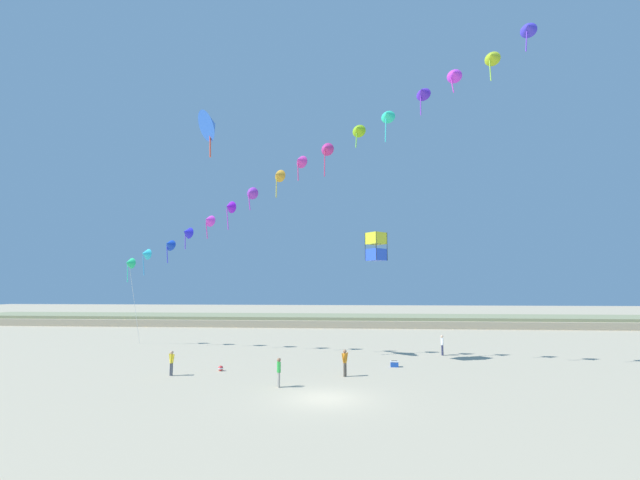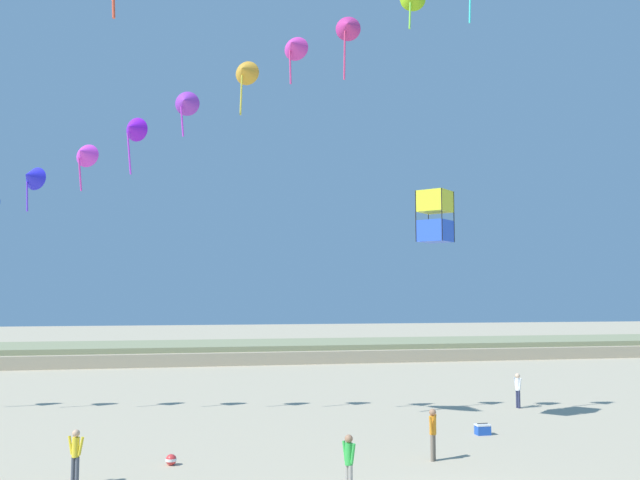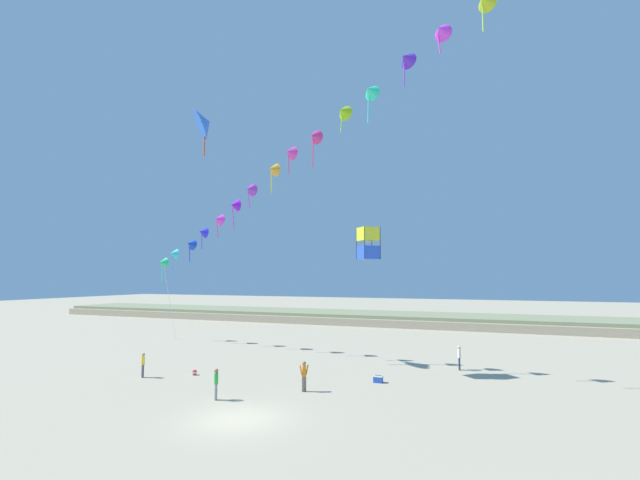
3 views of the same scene
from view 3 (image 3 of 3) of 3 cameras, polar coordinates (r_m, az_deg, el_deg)
The scene contains 11 objects.
ground_plane at distance 22.17m, azimuth -10.87°, elevation -22.43°, with size 240.00×240.00×0.00m, color tan.
dune_ridge at distance 63.82m, azimuth 11.33°, elevation -10.27°, with size 120.00×11.90×1.47m.
person_near_left at distance 25.28m, azimuth -13.69°, elevation -17.90°, with size 0.30×0.57×1.68m.
person_near_right at distance 26.35m, azimuth -2.14°, elevation -17.43°, with size 0.46×0.52×1.74m.
person_mid_center at distance 32.07m, azimuth -22.53°, elevation -14.94°, with size 0.53×0.36×1.62m.
person_far_left at distance 33.60m, azimuth 18.07°, elevation -14.50°, with size 0.23×0.60×1.72m.
kite_banner_string at distance 34.93m, azimuth -5.09°, elevation 10.06°, with size 36.42×15.48×24.15m.
large_kite_low_lead at distance 38.23m, azimuth -15.11°, elevation 14.77°, with size 3.19×3.29×4.26m.
large_kite_mid_trail at distance 30.47m, azimuth 6.44°, elevation -0.45°, with size 1.80×1.80×2.27m.
beach_cooler at distance 28.85m, azimuth 7.76°, elevation -17.90°, with size 0.58×0.41×0.46m.
beach_ball at distance 31.86m, azimuth -16.41°, elevation -16.57°, with size 0.36×0.36×0.36m.
Camera 3 is at (11.15, -17.96, 6.66)m, focal length 24.00 mm.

